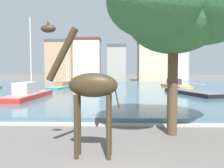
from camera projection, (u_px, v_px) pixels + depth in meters
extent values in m
cube|color=#476675|center=(118.00, 89.00, 36.29)|extent=(89.31, 46.40, 0.38)
cube|color=#ADA89E|center=(117.00, 125.00, 12.91)|extent=(89.31, 0.50, 0.12)
cylinder|color=#382B19|center=(76.00, 127.00, 8.01)|extent=(0.17, 0.17, 2.39)
cylinder|color=#382B19|center=(79.00, 124.00, 8.46)|extent=(0.17, 0.17, 2.39)
cylinder|color=#382B19|center=(109.00, 128.00, 7.93)|extent=(0.17, 0.17, 2.39)
cylinder|color=#382B19|center=(110.00, 125.00, 8.38)|extent=(0.17, 0.17, 2.39)
ellipsoid|color=#382B19|center=(93.00, 85.00, 8.10)|extent=(1.87, 0.76, 0.91)
cylinder|color=#382B19|center=(62.00, 54.00, 8.10)|extent=(1.26, 0.31, 2.04)
ellipsoid|color=#382B19|center=(48.00, 29.00, 8.08)|extent=(0.57, 0.32, 0.30)
cone|color=#382B19|center=(47.00, 22.00, 7.99)|extent=(0.07, 0.07, 0.17)
cone|color=#382B19|center=(49.00, 23.00, 8.14)|extent=(0.07, 0.07, 0.17)
cylinder|color=#382B19|center=(116.00, 95.00, 8.06)|extent=(0.26, 0.06, 0.97)
cube|color=red|center=(29.00, 98.00, 22.73)|extent=(2.47, 8.25, 0.82)
ellipsoid|color=red|center=(43.00, 94.00, 26.59)|extent=(2.05, 2.94, 0.78)
cube|color=#C7716E|center=(29.00, 93.00, 22.70)|extent=(2.42, 8.09, 0.06)
cube|color=silver|center=(26.00, 88.00, 22.05)|extent=(1.62, 2.92, 1.17)
cylinder|color=silver|center=(31.00, 56.00, 23.06)|extent=(0.12, 0.12, 8.01)
cylinder|color=silver|center=(25.00, 86.00, 21.83)|extent=(0.19, 2.86, 0.08)
cube|color=white|center=(69.00, 82.00, 53.62)|extent=(4.08, 6.50, 0.66)
ellipsoid|color=white|center=(68.00, 82.00, 56.39)|extent=(2.55, 2.67, 0.63)
cube|color=silver|center=(69.00, 81.00, 53.59)|extent=(4.00, 6.37, 0.06)
cylinder|color=silver|center=(69.00, 70.00, 53.87)|extent=(0.12, 0.12, 5.07)
cylinder|color=silver|center=(69.00, 77.00, 52.95)|extent=(0.79, 2.05, 0.08)
cube|color=teal|center=(65.00, 88.00, 36.58)|extent=(4.38, 8.47, 0.59)
ellipsoid|color=teal|center=(76.00, 86.00, 40.26)|extent=(2.69, 3.30, 0.56)
cube|color=#6EA5A8|center=(65.00, 86.00, 36.56)|extent=(4.29, 8.30, 0.06)
cube|color=#9E7047|center=(63.00, 84.00, 35.95)|extent=(2.27, 3.18, 0.79)
cylinder|color=silver|center=(67.00, 64.00, 36.90)|extent=(0.12, 0.12, 7.45)
cylinder|color=silver|center=(62.00, 81.00, 35.72)|extent=(0.87, 2.77, 0.08)
cube|color=black|center=(191.00, 94.00, 26.13)|extent=(4.74, 8.62, 0.78)
ellipsoid|color=black|center=(173.00, 91.00, 29.92)|extent=(2.81, 3.40, 0.75)
cube|color=slate|center=(191.00, 91.00, 26.10)|extent=(4.64, 8.45, 0.06)
cylinder|color=silver|center=(189.00, 65.00, 26.50)|extent=(0.12, 0.12, 6.30)
cylinder|color=silver|center=(196.00, 84.00, 25.24)|extent=(1.00, 2.80, 0.08)
cube|color=#939399|center=(177.00, 85.00, 43.90)|extent=(2.65, 8.02, 0.63)
ellipsoid|color=#939399|center=(170.00, 84.00, 47.61)|extent=(1.82, 2.92, 0.60)
cube|color=#B1B1B5|center=(177.00, 83.00, 43.87)|extent=(2.59, 7.86, 0.06)
cylinder|color=silver|center=(176.00, 64.00, 44.22)|extent=(0.12, 0.12, 7.60)
cylinder|color=silver|center=(179.00, 79.00, 43.04)|extent=(0.44, 2.74, 0.08)
cube|color=orange|center=(175.00, 87.00, 37.02)|extent=(3.75, 7.42, 0.75)
ellipsoid|color=orange|center=(186.00, 89.00, 33.71)|extent=(2.48, 2.87, 0.71)
cube|color=#E2A56E|center=(175.00, 85.00, 36.99)|extent=(3.67, 7.27, 0.06)
cube|color=#333338|center=(174.00, 82.00, 37.48)|extent=(2.06, 2.77, 1.00)
cylinder|color=silver|center=(177.00, 66.00, 36.26)|extent=(0.12, 0.12, 6.51)
cylinder|color=silver|center=(174.00, 80.00, 37.63)|extent=(0.64, 2.44, 0.08)
cylinder|color=brown|center=(172.00, 89.00, 10.98)|extent=(0.50, 0.50, 4.70)
ellipsoid|color=#336B38|center=(174.00, 18.00, 10.76)|extent=(4.71, 4.71, 3.53)
ellipsoid|color=#336B38|center=(203.00, 5.00, 10.60)|extent=(5.14, 5.14, 3.86)
ellipsoid|color=#336B38|center=(159.00, 12.00, 11.91)|extent=(3.67, 3.67, 2.75)
ellipsoid|color=#336B38|center=(154.00, 2.00, 9.36)|extent=(4.15, 4.15, 3.11)
cylinder|color=#232326|center=(97.00, 122.00, 12.79)|extent=(0.24, 0.24, 0.50)
cube|color=tan|center=(60.00, 62.00, 61.98)|extent=(7.27, 5.05, 10.97)
cube|color=#42424C|center=(60.00, 41.00, 61.61)|extent=(7.41, 5.15, 0.80)
cube|color=beige|center=(85.00, 61.00, 64.77)|extent=(8.94, 5.59, 11.84)
cube|color=#51281E|center=(85.00, 40.00, 64.37)|extent=(9.12, 5.70, 0.80)
cube|color=gray|center=(117.00, 65.00, 63.65)|extent=(5.24, 6.09, 9.76)
cube|color=#42424C|center=(117.00, 46.00, 63.32)|extent=(5.35, 6.21, 0.80)
cube|color=#C6B293|center=(152.00, 63.00, 63.70)|extent=(7.85, 7.63, 10.99)
cube|color=#42424C|center=(152.00, 42.00, 63.32)|extent=(8.01, 7.78, 0.80)
cube|color=beige|center=(175.00, 64.00, 62.68)|extent=(5.24, 7.42, 10.27)
cube|color=#51281E|center=(176.00, 44.00, 62.33)|extent=(5.35, 7.57, 0.80)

